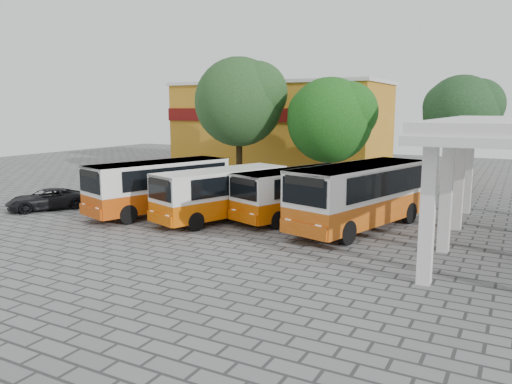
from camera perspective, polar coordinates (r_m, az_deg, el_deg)
The scene contains 10 objects.
ground at distance 22.71m, azimuth -0.22°, elevation -5.30°, with size 90.00×90.00×0.00m, color slate.
shophouse_block at distance 50.13m, azimuth 2.92°, elevation 7.67°, with size 20.40×10.40×8.30m.
bus_far_left at distance 28.13m, azimuth -11.01°, elevation 0.93°, with size 4.86×8.59×2.91m.
bus_centre_left at distance 26.06m, azimuth -3.97°, elevation 0.10°, with size 4.63×7.93×2.68m.
bus_centre_right at distance 26.40m, azimuth 4.63°, elevation 0.18°, with size 4.64×7.84×2.65m.
bus_far_right at distance 24.55m, azimuth 11.81°, elevation -0.03°, with size 4.90×9.23×3.14m.
tree_left at distance 40.05m, azimuth -1.83°, elevation 10.58°, with size 7.37×7.02×9.81m.
tree_middle at distance 37.75m, azimuth 8.56°, elevation 8.43°, with size 6.65×6.33×8.09m.
tree_right at distance 35.56m, azimuth 22.50°, elevation 8.68°, with size 5.04×4.80×7.97m.
parked_car at distance 31.41m, azimuth -22.86°, elevation -0.77°, with size 1.98×4.30×1.19m, color black.
Camera 1 is at (10.47, -19.29, 5.84)m, focal length 35.00 mm.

